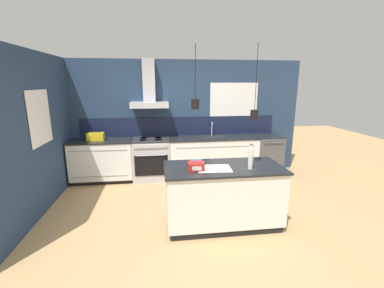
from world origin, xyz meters
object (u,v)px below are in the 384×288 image
Objects in this scene: oven_range at (152,159)px; bottle_on_island at (251,158)px; dishwasher at (267,155)px; red_supply_box at (196,166)px; yellow_toolbox at (96,137)px; book_stack at (196,164)px.

oven_range is 2.53× the size of bottle_on_island.
red_supply_box is (-2.00, -2.17, 0.51)m from dishwasher.
bottle_on_island reaches higher than dishwasher.
oven_range is at bearing -179.91° from dishwasher.
red_supply_box is at bearing -49.91° from yellow_toolbox.
dishwasher is 2.68× the size of yellow_toolbox.
bottle_on_island is at bearing -16.39° from book_stack.
book_stack is 1.74× the size of red_supply_box.
red_supply_box is (-0.03, -0.17, 0.03)m from book_stack.
dishwasher is 2.85m from book_stack.
bottle_on_island is at bearing -56.90° from oven_range.
book_stack is 1.09× the size of yellow_toolbox.
yellow_toolbox is (-3.83, 0.00, 0.54)m from dishwasher.
bottle_on_island is 3.41m from yellow_toolbox.
oven_range is 4.27× the size of red_supply_box.
red_supply_box is at bearing -72.64° from oven_range.
dishwasher is at bearing 45.47° from book_stack.
book_stack is at bearing 163.61° from bottle_on_island.
yellow_toolbox reaches higher than book_stack.
yellow_toolbox reaches higher than red_supply_box.
oven_range is 2.68× the size of yellow_toolbox.
book_stack reaches higher than oven_range.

